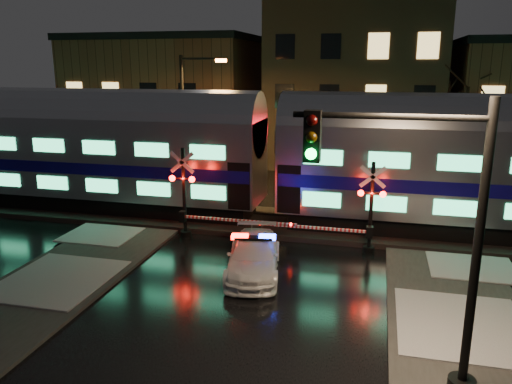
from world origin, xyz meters
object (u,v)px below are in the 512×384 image
(crossing_signal_left, at_px, (192,203))
(streetlight, at_px, (188,117))
(police_car, at_px, (254,256))
(crossing_signal_right, at_px, (361,217))
(traffic_light, at_px, (426,243))

(crossing_signal_left, height_order, streetlight, streetlight)
(police_car, distance_m, streetlight, 12.01)
(police_car, height_order, crossing_signal_left, crossing_signal_left)
(crossing_signal_right, bearing_deg, streetlight, 145.41)
(crossing_signal_right, relative_size, streetlight, 0.67)
(traffic_light, distance_m, streetlight, 18.82)
(streetlight, bearing_deg, crossing_signal_right, -34.59)
(crossing_signal_left, distance_m, streetlight, 7.77)
(crossing_signal_left, relative_size, traffic_light, 0.83)
(crossing_signal_right, relative_size, crossing_signal_left, 0.94)
(traffic_light, relative_size, streetlight, 0.86)
(streetlight, bearing_deg, crossing_signal_left, -68.06)
(traffic_light, bearing_deg, streetlight, 124.87)
(crossing_signal_left, bearing_deg, police_car, -40.15)
(traffic_light, xyz_separation_m, streetlight, (-11.34, 14.99, 0.92))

